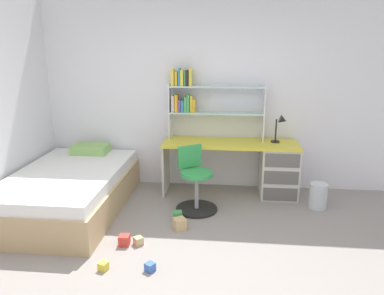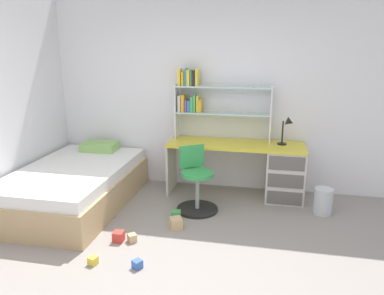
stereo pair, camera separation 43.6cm
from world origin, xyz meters
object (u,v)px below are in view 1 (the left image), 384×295
Objects in this scene: desk at (265,166)px; toy_block_green_1 at (178,216)px; toy_block_natural_4 at (180,224)px; bookshelf_hutch at (200,98)px; toy_block_red_0 at (124,240)px; desk_lamp at (281,124)px; waste_bin at (318,196)px; swivel_chair at (195,186)px; toy_block_yellow_3 at (103,266)px; toy_block_natural_5 at (138,241)px; toy_block_blue_2 at (150,267)px; bed_platform at (70,190)px.

desk reaches higher than toy_block_green_1.
toy_block_green_1 is at bearing 103.42° from toy_block_natural_4.
bookshelf_hutch is at bearing 169.73° from desk.
desk is 2.21m from toy_block_red_0.
desk is 1.45m from toy_block_green_1.
toy_block_natural_4 reaches higher than toy_block_green_1.
toy_block_green_1 is at bearing 52.94° from toy_block_red_0.
desk_lamp reaches higher than waste_bin.
toy_block_red_0 is (-0.66, -0.94, -0.26)m from swivel_chair.
swivel_chair reaches higher than toy_block_natural_4.
desk_lamp is 4.97× the size of toy_block_yellow_3.
toy_block_natural_5 is at bearing 8.60° from toy_block_red_0.
toy_block_natural_4 is (-0.13, -0.55, -0.25)m from swivel_chair.
swivel_chair is at bearing 60.96° from toy_block_natural_5.
toy_block_yellow_3 is (-0.43, -0.03, -0.00)m from toy_block_blue_2.
swivel_chair is 1.18m from toy_block_red_0.
toy_block_natural_4 reaches higher than toy_block_blue_2.
desk_lamp is at bearing 138.42° from waste_bin.
toy_block_red_0 is at bearing -171.40° from toy_block_natural_5.
toy_block_blue_2 is at bearing -43.45° from bed_platform.
toy_block_blue_2 is (-1.38, -1.98, -0.95)m from desk_lamp.
waste_bin is 2.51× the size of toy_block_natural_4.
desk is 14.07× the size of toy_block_natural_4.
toy_block_red_0 is at bearing 130.23° from toy_block_blue_2.
toy_block_red_0 is at bearing -143.20° from toy_block_natural_4.
toy_block_green_1 reaches higher than toy_block_natural_5.
swivel_chair reaches higher than toy_block_blue_2.
waste_bin is at bearing -41.58° from desk_lamp.
toy_block_red_0 is at bearing -111.05° from bookshelf_hutch.
desk_lamp is 1.83m from toy_block_green_1.
waste_bin is (3.11, 0.36, -0.10)m from bed_platform.
bed_platform is 16.04× the size of toy_block_natural_4.
bookshelf_hutch is at bearing 172.89° from desk_lamp.
bed_platform is at bearing 165.12° from toy_block_natural_4.
bed_platform is (-2.47, -0.74, -0.15)m from desk.
desk_lamp is at bearing 47.83° from toy_block_yellow_3.
bed_platform is 1.31m from toy_block_natural_5.
toy_block_natural_4 is at bearing 78.66° from toy_block_blue_2.
bed_platform reaches higher than toy_block_natural_5.
toy_block_natural_4 is (-1.68, -0.75, -0.10)m from waste_bin.
bed_platform reaches higher than toy_block_yellow_3.
toy_block_natural_4 is at bearing 54.86° from toy_block_yellow_3.
desk is at bearing 46.57° from toy_block_natural_5.
toy_block_natural_4 is (1.44, -0.38, -0.19)m from bed_platform.
desk_lamp is 1.42m from swivel_chair.
bookshelf_hutch is 12.15× the size of toy_block_red_0.
bookshelf_hutch is 0.63× the size of bed_platform.
waste_bin is 4.22× the size of toy_block_yellow_3.
desk is 0.79m from waste_bin.
desk_lamp reaches higher than swivel_chair.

